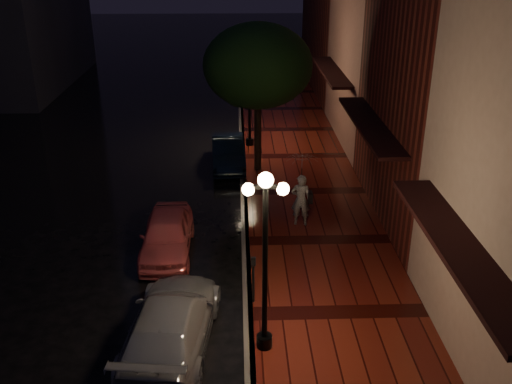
% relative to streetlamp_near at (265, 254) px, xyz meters
% --- Properties ---
extents(ground, '(120.00, 120.00, 0.00)m').
position_rel_streetlamp_near_xyz_m(ground, '(-0.35, 5.00, -2.60)').
color(ground, black).
rests_on(ground, ground).
extents(sidewalk, '(4.50, 60.00, 0.15)m').
position_rel_streetlamp_near_xyz_m(sidewalk, '(1.90, 5.00, -2.53)').
color(sidewalk, '#47110C').
rests_on(sidewalk, ground).
extents(curb, '(0.25, 60.00, 0.15)m').
position_rel_streetlamp_near_xyz_m(curb, '(-0.35, 5.00, -2.53)').
color(curb, '#595451').
rests_on(curb, ground).
extents(storefront_mid, '(5.00, 8.00, 11.00)m').
position_rel_streetlamp_near_xyz_m(storefront_mid, '(6.65, 7.00, 2.90)').
color(storefront_mid, '#511914').
rests_on(storefront_mid, ground).
extents(storefront_far, '(5.00, 8.00, 9.00)m').
position_rel_streetlamp_near_xyz_m(storefront_far, '(6.65, 15.00, 1.90)').
color(storefront_far, '#8C5951').
rests_on(storefront_far, ground).
extents(storefront_extra, '(5.00, 12.00, 10.00)m').
position_rel_streetlamp_near_xyz_m(storefront_extra, '(6.65, 25.00, 2.40)').
color(storefront_extra, '#511914').
rests_on(storefront_extra, ground).
extents(streetlamp_near, '(0.96, 0.36, 4.31)m').
position_rel_streetlamp_near_xyz_m(streetlamp_near, '(0.00, 0.00, 0.00)').
color(streetlamp_near, black).
rests_on(streetlamp_near, sidewalk).
extents(streetlamp_far, '(0.96, 0.36, 4.31)m').
position_rel_streetlamp_near_xyz_m(streetlamp_far, '(0.00, 14.00, 0.00)').
color(streetlamp_far, black).
rests_on(streetlamp_far, sidewalk).
extents(street_tree, '(4.16, 4.16, 5.80)m').
position_rel_streetlamp_near_xyz_m(street_tree, '(0.26, 10.99, 1.64)').
color(street_tree, black).
rests_on(street_tree, sidewalk).
extents(pink_car, '(1.50, 3.67, 1.25)m').
position_rel_streetlamp_near_xyz_m(pink_car, '(-2.71, 4.63, -1.98)').
color(pink_car, '#E96063').
rests_on(pink_car, ground).
extents(navy_car, '(1.48, 3.78, 1.23)m').
position_rel_streetlamp_near_xyz_m(navy_car, '(-0.95, 11.76, -1.99)').
color(navy_car, black).
rests_on(navy_car, ground).
extents(silver_car, '(2.33, 4.73, 1.32)m').
position_rel_streetlamp_near_xyz_m(silver_car, '(-2.13, 0.22, -1.94)').
color(silver_car, '#9999A0').
rests_on(silver_car, ground).
extents(woman_with_umbrella, '(1.01, 1.03, 2.44)m').
position_rel_streetlamp_near_xyz_m(woman_with_umbrella, '(1.46, 6.09, -0.84)').
color(woman_with_umbrella, silver).
rests_on(woman_with_umbrella, sidewalk).
extents(parking_meter, '(0.13, 0.10, 1.31)m').
position_rel_streetlamp_near_xyz_m(parking_meter, '(-0.20, 1.78, -1.66)').
color(parking_meter, black).
rests_on(parking_meter, sidewalk).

